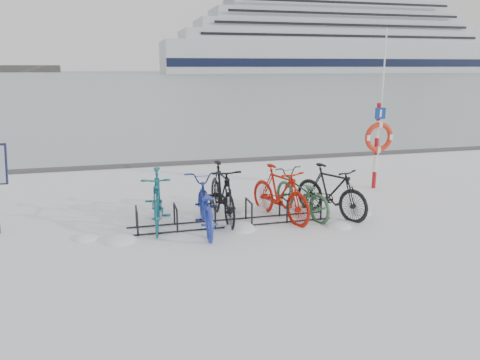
{
  "coord_description": "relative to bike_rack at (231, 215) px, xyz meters",
  "views": [
    {
      "loc": [
        -2.04,
        -8.46,
        3.01
      ],
      "look_at": [
        0.34,
        0.6,
        0.72
      ],
      "focal_mm": 35.0,
      "sensor_mm": 36.0,
      "label": 1
    }
  ],
  "objects": [
    {
      "name": "lifebuoy_station",
      "position": [
        4.16,
        1.72,
        1.12
      ],
      "size": [
        0.75,
        0.22,
        3.89
      ],
      "color": "#A90D11",
      "rests_on": "ground"
    },
    {
      "name": "bike_0",
      "position": [
        -1.39,
        0.28,
        0.38
      ],
      "size": [
        0.73,
        1.91,
        1.12
      ],
      "primitive_type": "imported",
      "rotation": [
        0.0,
        0.0,
        -0.11
      ],
      "color": "#104F5C",
      "rests_on": "ground"
    },
    {
      "name": "bike_rack",
      "position": [
        0.0,
        0.0,
        0.0
      ],
      "size": [
        4.0,
        0.48,
        0.46
      ],
      "color": "black",
      "rests_on": "ground"
    },
    {
      "name": "bike_5",
      "position": [
        2.12,
        0.03,
        0.37
      ],
      "size": [
        1.27,
        1.85,
        1.09
      ],
      "primitive_type": "imported",
      "rotation": [
        0.0,
        0.0,
        0.47
      ],
      "color": "black",
      "rests_on": "ground"
    },
    {
      "name": "cruise_ferry",
      "position": [
        94.02,
        193.23,
        13.68
      ],
      "size": [
        154.89,
        29.18,
        50.89
      ],
      "color": "silver",
      "rests_on": "ground"
    },
    {
      "name": "ground",
      "position": [
        0.0,
        0.0,
        -0.18
      ],
      "size": [
        900.0,
        900.0,
        0.0
      ],
      "primitive_type": "plane",
      "color": "white",
      "rests_on": "ground"
    },
    {
      "name": "quay_edge",
      "position": [
        0.0,
        5.9,
        -0.13
      ],
      "size": [
        400.0,
        0.25,
        0.1
      ],
      "primitive_type": "cube",
      "color": "#3F3F42",
      "rests_on": "ground"
    },
    {
      "name": "ice_sheet",
      "position": [
        0.0,
        155.0,
        -0.17
      ],
      "size": [
        400.0,
        298.0,
        0.02
      ],
      "primitive_type": "cube",
      "color": "#A1ADB5",
      "rests_on": "ground"
    },
    {
      "name": "bike_4",
      "position": [
        1.54,
        0.23,
        0.3
      ],
      "size": [
        1.06,
        1.93,
        0.96
      ],
      "primitive_type": "imported",
      "rotation": [
        0.0,
        0.0,
        3.38
      ],
      "color": "#2A5737",
      "rests_on": "ground"
    },
    {
      "name": "bike_2",
      "position": [
        -0.1,
        0.33,
        0.41
      ],
      "size": [
        0.59,
        1.98,
        1.18
      ],
      "primitive_type": "imported",
      "rotation": [
        0.0,
        0.0,
        0.02
      ],
      "color": "black",
      "rests_on": "ground"
    },
    {
      "name": "bike_3",
      "position": [
        1.04,
        0.11,
        0.37
      ],
      "size": [
        1.08,
        1.92,
        1.11
      ],
      "primitive_type": "imported",
      "rotation": [
        0.0,
        0.0,
        0.32
      ],
      "color": "#AD1507",
      "rests_on": "ground"
    },
    {
      "name": "snow_drifts",
      "position": [
        -0.1,
        -0.12,
        -0.18
      ],
      "size": [
        5.93,
        1.91,
        0.21
      ],
      "color": "white",
      "rests_on": "ground"
    },
    {
      "name": "bike_1",
      "position": [
        -0.54,
        -0.13,
        0.33
      ],
      "size": [
        0.82,
        1.99,
        1.02
      ],
      "primitive_type": "imported",
      "rotation": [
        0.0,
        0.0,
        3.07
      ],
      "color": "#20319C",
      "rests_on": "ground"
    }
  ]
}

